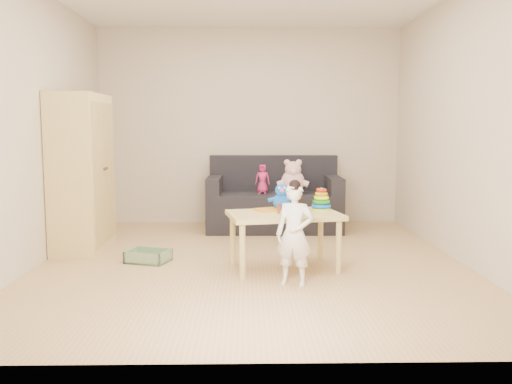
{
  "coord_description": "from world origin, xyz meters",
  "views": [
    {
      "loc": [
        -0.05,
        -5.07,
        1.28
      ],
      "look_at": [
        0.05,
        0.25,
        0.65
      ],
      "focal_mm": 38.0,
      "sensor_mm": 36.0,
      "label": 1
    }
  ],
  "objects_px": {
    "wardrobe": "(82,173)",
    "play_table": "(284,241)",
    "toddler": "(294,236)",
    "sofa": "(274,211)"
  },
  "relations": [
    {
      "from": "play_table",
      "to": "wardrobe",
      "type": "bearing_deg",
      "value": 157.74
    },
    {
      "from": "toddler",
      "to": "wardrobe",
      "type": "bearing_deg",
      "value": 164.49
    },
    {
      "from": "wardrobe",
      "to": "sofa",
      "type": "relative_size",
      "value": 0.98
    },
    {
      "from": "sofa",
      "to": "play_table",
      "type": "bearing_deg",
      "value": -89.22
    },
    {
      "from": "sofa",
      "to": "play_table",
      "type": "relative_size",
      "value": 1.68
    },
    {
      "from": "wardrobe",
      "to": "sofa",
      "type": "distance_m",
      "value": 2.41
    },
    {
      "from": "wardrobe",
      "to": "toddler",
      "type": "distance_m",
      "value": 2.53
    },
    {
      "from": "wardrobe",
      "to": "sofa",
      "type": "bearing_deg",
      "value": 27.94
    },
    {
      "from": "wardrobe",
      "to": "sofa",
      "type": "height_order",
      "value": "wardrobe"
    },
    {
      "from": "wardrobe",
      "to": "play_table",
      "type": "distance_m",
      "value": 2.29
    }
  ]
}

